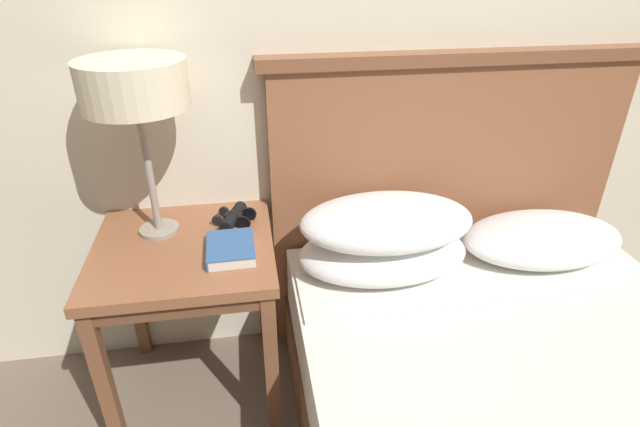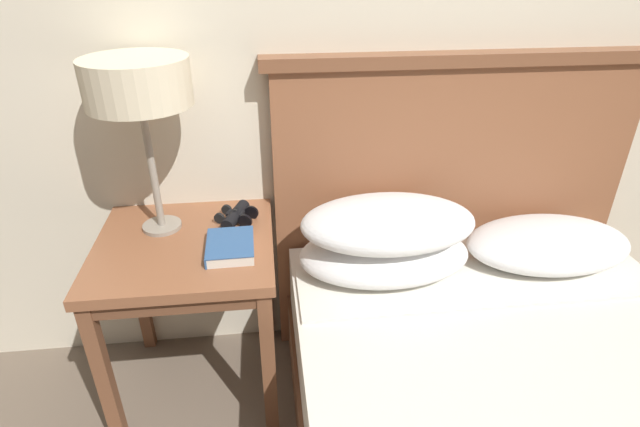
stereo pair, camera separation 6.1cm
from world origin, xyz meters
The scene contains 6 objects.
wall_back centered at (0.00, 0.94, 1.30)m, with size 8.00×0.06×2.60m.
nightstand centered at (-0.53, 0.63, 0.57)m, with size 0.58×0.58×0.66m.
bed centered at (0.45, 0.06, 0.30)m, with size 1.43×1.88×1.20m.
table_lamp centered at (-0.61, 0.73, 1.15)m, with size 0.32×0.32×0.57m.
book_on_nightstand centered at (-0.37, 0.55, 0.68)m, with size 0.15×0.19×0.04m.
binoculars_pair centered at (-0.36, 0.75, 0.68)m, with size 0.16×0.16×0.05m.
Camera 1 is at (-0.30, -0.80, 1.53)m, focal length 28.00 mm.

